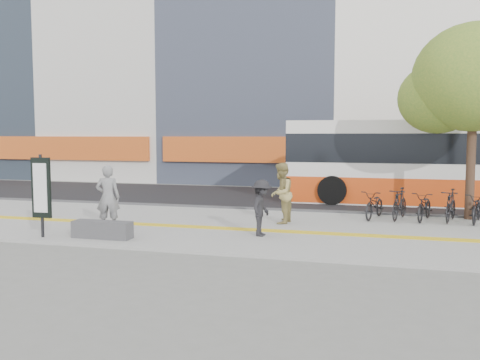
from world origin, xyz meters
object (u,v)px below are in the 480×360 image
(street_tree, at_px, (473,80))
(bus, at_px, (447,165))
(bench, at_px, (102,230))
(signboard, at_px, (41,189))
(seated_woman, at_px, (108,197))
(pedestrian_dark, at_px, (262,208))
(pedestrian_tan, at_px, (281,193))

(street_tree, height_order, bus, street_tree)
(street_tree, bearing_deg, bench, -148.38)
(signboard, bearing_deg, bus, 41.96)
(seated_woman, height_order, pedestrian_dark, seated_woman)
(signboard, xyz_separation_m, bus, (11.13, 10.01, 0.25))
(bus, relative_size, pedestrian_tan, 6.65)
(bench, relative_size, seated_woman, 0.86)
(seated_woman, xyz_separation_m, pedestrian_dark, (4.44, 0.27, -0.17))
(seated_woman, xyz_separation_m, pedestrian_tan, (4.57, 2.37, 0.00))
(pedestrian_tan, bearing_deg, bench, -44.69)
(signboard, distance_m, bus, 14.97)
(signboard, relative_size, pedestrian_tan, 1.18)
(street_tree, height_order, seated_woman, street_tree)
(bench, xyz_separation_m, seated_woman, (-0.47, 1.14, 0.71))
(seated_woman, bearing_deg, pedestrian_dark, 165.26)
(signboard, height_order, bus, bus)
(bench, distance_m, street_tree, 12.23)
(bench, xyz_separation_m, signboard, (-1.60, -0.31, 1.06))
(bench, xyz_separation_m, bus, (9.53, 9.70, 1.31))
(pedestrian_tan, bearing_deg, signboard, -51.45)
(bus, xyz_separation_m, pedestrian_tan, (-5.43, -6.19, -0.60))
(signboard, xyz_separation_m, seated_woman, (1.13, 1.45, -0.36))
(seated_woman, bearing_deg, street_tree, -172.77)
(street_tree, relative_size, pedestrian_dark, 4.15)
(bench, relative_size, signboard, 0.73)
(signboard, relative_size, street_tree, 0.35)
(bus, bearing_deg, pedestrian_dark, -123.85)
(bench, height_order, pedestrian_tan, pedestrian_tan)
(bus, distance_m, pedestrian_tan, 8.26)
(signboard, distance_m, seated_woman, 1.87)
(street_tree, relative_size, seated_woman, 3.39)
(bus, relative_size, seated_woman, 6.66)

